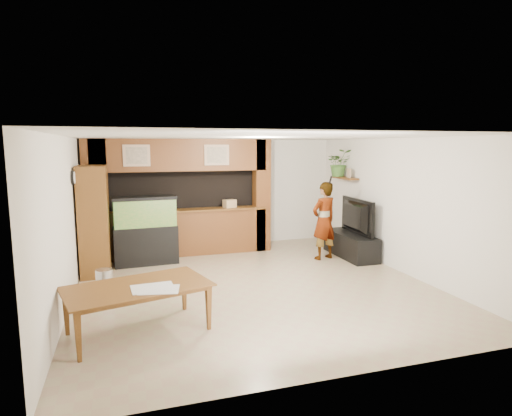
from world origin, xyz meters
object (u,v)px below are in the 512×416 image
object	(u,v)px
aquarium	(146,231)
dining_table	(139,310)
television	(352,216)
pantry_cabinet	(94,221)
person	(324,221)

from	to	relation	value
aquarium	dining_table	distance (m)	3.46
television	aquarium	bearing A→B (deg)	82.83
aquarium	television	xyz separation A→B (m)	(4.39, -0.73, 0.21)
pantry_cabinet	dining_table	world-z (taller)	pantry_cabinet
pantry_cabinet	dining_table	xyz separation A→B (m)	(0.70, -2.99, -0.72)
pantry_cabinet	aquarium	bearing A→B (deg)	24.93
pantry_cabinet	dining_table	distance (m)	3.15
pantry_cabinet	aquarium	distance (m)	1.11
aquarium	television	bearing A→B (deg)	-12.60
pantry_cabinet	television	bearing A→B (deg)	-2.98
aquarium	television	size ratio (longest dim) A/B	1.05
television	person	size ratio (longest dim) A/B	0.80
pantry_cabinet	person	distance (m)	4.69
dining_table	person	bearing A→B (deg)	19.06
person	aquarium	bearing A→B (deg)	-27.98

